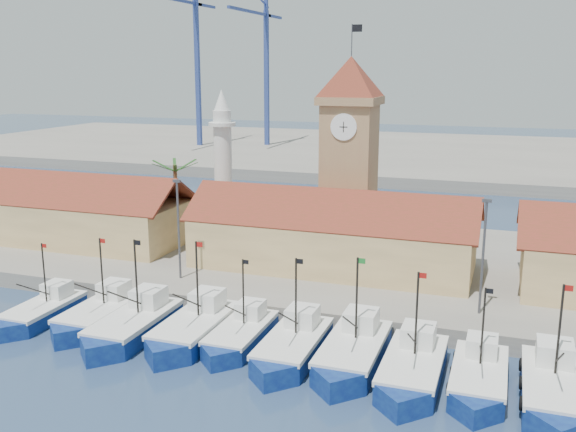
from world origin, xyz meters
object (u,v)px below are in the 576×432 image
at_px(boat_0, 41,313).
at_px(clock_tower, 349,150).
at_px(boat_5, 292,349).
at_px(minaret, 223,162).

relative_size(boat_0, clock_tower, 0.39).
xyz_separation_m(boat_0, clock_tower, (19.55, 23.57, 11.27)).
relative_size(boat_5, minaret, 0.61).
relative_size(clock_tower, minaret, 1.39).
height_order(boat_0, minaret, minaret).
bearing_deg(boat_0, minaret, 79.92).
distance_m(boat_5, minaret, 31.78).
height_order(clock_tower, minaret, clock_tower).
height_order(boat_5, clock_tower, clock_tower).
bearing_deg(minaret, clock_tower, -7.61).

